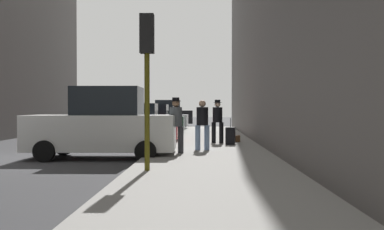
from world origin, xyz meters
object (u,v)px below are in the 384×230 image
object	(u,v)px
parked_dark_green_sedan	(148,121)
parked_black_suv	(166,114)
traffic_light	(147,57)
parked_white_van	(103,126)
rolling_suitcase	(231,136)
parked_silver_sedan	(158,118)
pedestrian_with_beanie	(176,122)
fire_hydrant	(171,134)
pedestrian_with_fedora	(218,119)
pedestrian_in_jeans	(202,122)
parked_red_hatchback	(131,125)
duffel_bag	(236,138)

from	to	relation	value
parked_dark_green_sedan	parked_black_suv	xyz separation A→B (m)	(-0.00, 11.76, 0.18)
parked_dark_green_sedan	traffic_light	distance (m)	14.93
parked_white_van	rolling_suitcase	size ratio (longest dim) A/B	4.44
parked_black_suv	parked_silver_sedan	bearing A→B (deg)	-90.00
parked_white_van	pedestrian_with_beanie	size ratio (longest dim) A/B	2.60
traffic_light	parked_black_suv	bearing A→B (deg)	94.01
fire_hydrant	parked_white_van	bearing A→B (deg)	-111.65
parked_dark_green_sedan	pedestrian_with_fedora	distance (m)	7.86
parked_silver_sedan	pedestrian_in_jeans	bearing A→B (deg)	-78.56
parked_red_hatchback	pedestrian_in_jeans	bearing A→B (deg)	-52.27
parked_black_suv	pedestrian_in_jeans	xyz separation A→B (m)	(3.12, -21.62, 0.07)
parked_white_van	parked_silver_sedan	distance (m)	16.69
parked_white_van	parked_silver_sedan	size ratio (longest dim) A/B	1.09
fire_hydrant	traffic_light	size ratio (longest dim) A/B	0.20
parked_red_hatchback	parked_black_suv	size ratio (longest dim) A/B	0.91
parked_red_hatchback	parked_dark_green_sedan	size ratio (longest dim) A/B	1.01
traffic_light	pedestrian_with_fedora	size ratio (longest dim) A/B	2.03
parked_white_van	parked_red_hatchback	world-z (taller)	parked_white_van
parked_white_van	fire_hydrant	bearing A→B (deg)	68.35
traffic_light	rolling_suitcase	size ratio (longest dim) A/B	3.46
parked_dark_green_sedan	traffic_light	world-z (taller)	traffic_light
parked_silver_sedan	pedestrian_with_beanie	bearing A→B (deg)	-82.12
parked_dark_green_sedan	parked_silver_sedan	bearing A→B (deg)	90.00
traffic_light	rolling_suitcase	xyz separation A→B (m)	(2.38, 7.09, -2.27)
parked_white_van	parked_dark_green_sedan	size ratio (longest dim) A/B	1.10
parked_red_hatchback	parked_black_suv	world-z (taller)	parked_black_suv
parked_black_suv	fire_hydrant	bearing A→B (deg)	-84.39
pedestrian_with_fedora	rolling_suitcase	xyz separation A→B (m)	(0.49, -0.70, -0.65)
parked_red_hatchback	traffic_light	bearing A→B (deg)	-78.18
parked_red_hatchback	fire_hydrant	bearing A→B (deg)	-22.77
parked_black_suv	rolling_suitcase	bearing A→B (deg)	-77.67
parked_white_van	parked_dark_green_sedan	world-z (taller)	parked_white_van
traffic_light	pedestrian_with_beanie	world-z (taller)	traffic_light
pedestrian_with_beanie	pedestrian_in_jeans	bearing A→B (deg)	49.22
parked_silver_sedan	duffel_bag	xyz separation A→B (m)	(4.55, -11.88, -0.56)
parked_white_van	pedestrian_in_jeans	world-z (taller)	parked_white_van
traffic_light	rolling_suitcase	world-z (taller)	traffic_light
parked_dark_green_sedan	parked_black_suv	bearing A→B (deg)	90.00
parked_black_suv	fire_hydrant	size ratio (longest dim) A/B	6.62
traffic_light	parked_dark_green_sedan	bearing A→B (deg)	97.19
parked_dark_green_sedan	duffel_bag	world-z (taller)	parked_dark_green_sedan
parked_white_van	parked_black_suv	xyz separation A→B (m)	(-0.00, 22.89, 0.00)
parked_dark_green_sedan	parked_red_hatchback	bearing A→B (deg)	-90.00
parked_white_van	rolling_suitcase	distance (m)	5.54
parked_white_van	fire_hydrant	xyz separation A→B (m)	(1.80, 4.54, -0.54)
pedestrian_with_beanie	parked_white_van	bearing A→B (deg)	-172.93
parked_silver_sedan	parked_dark_green_sedan	bearing A→B (deg)	-90.00
parked_dark_green_sedan	parked_silver_sedan	size ratio (longest dim) A/B	0.99
parked_white_van	rolling_suitcase	bearing A→B (deg)	39.85
parked_silver_sedan	rolling_suitcase	distance (m)	13.83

